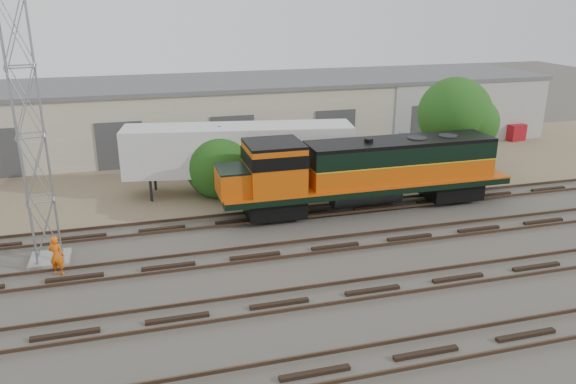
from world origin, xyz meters
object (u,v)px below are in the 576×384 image
object	(u,v)px
signal_tower	(32,141)
semi_trailer	(244,151)
locomotive	(362,171)
worker	(57,255)

from	to	relation	value
signal_tower	semi_trailer	size ratio (longest dim) A/B	0.84
locomotive	signal_tower	size ratio (longest dim) A/B	1.43
locomotive	semi_trailer	size ratio (longest dim) A/B	1.20
signal_tower	worker	distance (m)	5.07
worker	signal_tower	bearing A→B (deg)	-53.34
signal_tower	worker	size ratio (longest dim) A/B	6.44
locomotive	semi_trailer	distance (m)	7.50
signal_tower	worker	xyz separation A→B (m)	(0.53, -1.49, -4.82)
locomotive	worker	world-z (taller)	locomotive
locomotive	signal_tower	world-z (taller)	signal_tower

